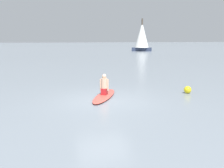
{
  "coord_description": "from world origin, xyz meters",
  "views": [
    {
      "loc": [
        10.87,
        -2.51,
        2.79
      ],
      "look_at": [
        -0.5,
        0.57,
        0.65
      ],
      "focal_mm": 39.67,
      "sensor_mm": 36.0,
      "label": 1
    }
  ],
  "objects": [
    {
      "name": "ground_plane",
      "position": [
        0.0,
        0.0,
        0.0
      ],
      "size": [
        400.0,
        400.0,
        0.0
      ],
      "primitive_type": "plane",
      "color": "gray"
    },
    {
      "name": "buoy_marker",
      "position": [
        -0.28,
        4.6,
        0.19
      ],
      "size": [
        0.38,
        0.38,
        0.38
      ],
      "primitive_type": "sphere",
      "color": "yellow",
      "rests_on": "ground"
    },
    {
      "name": "surfboard",
      "position": [
        -0.59,
        0.21,
        0.06
      ],
      "size": [
        3.23,
        2.15,
        0.13
      ],
      "primitive_type": "ellipsoid",
      "rotation": [
        0.0,
        0.0,
        2.66
      ],
      "color": "#D84C3F",
      "rests_on": "ground"
    },
    {
      "name": "person_paddler",
      "position": [
        -0.59,
        0.21,
        0.58
      ],
      "size": [
        0.42,
        0.43,
        1.01
      ],
      "rotation": [
        0.0,
        0.0,
        2.66
      ],
      "color": "#A51E23",
      "rests_on": "surfboard"
    },
    {
      "name": "sailboat_far_right",
      "position": [
        -43.73,
        19.52,
        3.48
      ],
      "size": [
        4.26,
        4.77,
        7.45
      ],
      "rotation": [
        0.0,
        0.0,
        -1.99
      ],
      "color": "#2D3851",
      "rests_on": "ground"
    }
  ]
}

